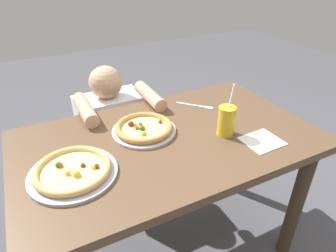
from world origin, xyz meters
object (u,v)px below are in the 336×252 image
(fork, at_px, (196,106))
(diner_seated, at_px, (113,141))
(pizza_near, at_px, (73,171))
(drink_cup_colored, at_px, (226,121))
(pizza_far, at_px, (144,128))

(fork, distance_m, diner_seated, 0.63)
(pizza_near, distance_m, drink_cup_colored, 0.66)
(pizza_far, relative_size, drink_cup_colored, 1.22)
(drink_cup_colored, distance_m, fork, 0.30)
(pizza_far, distance_m, fork, 0.36)
(drink_cup_colored, relative_size, diner_seated, 0.26)
(pizza_near, relative_size, diner_seated, 0.36)
(drink_cup_colored, bearing_deg, pizza_far, 150.45)
(fork, bearing_deg, diner_seated, 134.20)
(pizza_near, relative_size, drink_cup_colored, 1.37)
(pizza_near, height_order, diner_seated, diner_seated)
(pizza_far, bearing_deg, drink_cup_colored, -29.55)
(pizza_far, xyz_separation_m, diner_seated, (-0.02, 0.49, -0.36))
(drink_cup_colored, xyz_separation_m, fork, (0.03, 0.29, -0.07))
(fork, bearing_deg, drink_cup_colored, -95.92)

